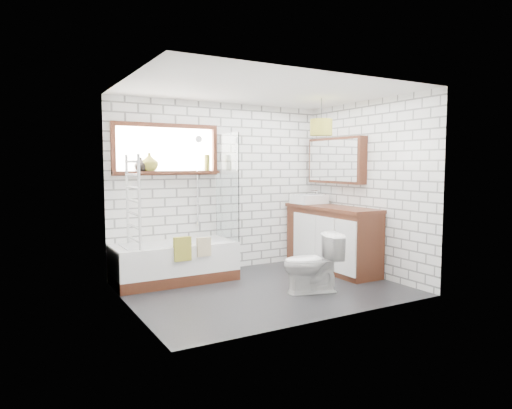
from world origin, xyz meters
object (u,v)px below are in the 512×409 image
basin (309,199)px  pendant (321,127)px  bathtub (175,262)px  vanity (332,238)px  toilet (312,263)px

basin → pendant: size_ratio=1.54×
basin → pendant: 1.36m
bathtub → vanity: bearing=-12.3°
bathtub → pendant: 2.73m
toilet → bathtub: bearing=-121.5°
vanity → bathtub: bearing=167.7°
vanity → basin: basin is taller
basin → bathtub: bearing=180.0°
bathtub → pendant: (1.87, -0.77, 1.84)m
basin → toilet: 1.77m
bathtub → pendant: pendant is taller
bathtub → basin: 2.37m
bathtub → vanity: (2.30, -0.50, 0.22)m
vanity → pendant: pendant is taller
basin → pendant: pendant is taller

